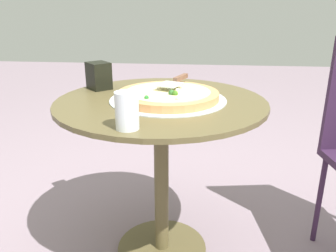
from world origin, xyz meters
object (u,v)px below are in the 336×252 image
patio_table (161,141)px  napkin_dispenser (99,76)px  pizza_server (176,81)px  pizza_on_tray (168,96)px  drinking_cup (127,111)px

patio_table → napkin_dispenser: bearing=-118.0°
pizza_server → pizza_on_tray: bearing=-15.7°
patio_table → pizza_on_tray: size_ratio=1.82×
pizza_server → napkin_dispenser: bearing=-102.2°
pizza_server → napkin_dispenser: napkin_dispenser is taller
patio_table → napkin_dispenser: size_ratio=7.11×
drinking_cup → napkin_dispenser: (-0.49, -0.23, 0.00)m
napkin_dispenser → patio_table: bearing=-160.8°
pizza_on_tray → napkin_dispenser: 0.35m
pizza_on_tray → pizza_server: (-0.08, 0.02, 0.04)m
patio_table → drinking_cup: bearing=-10.1°
pizza_on_tray → pizza_server: bearing=164.3°
pizza_on_tray → napkin_dispenser: (-0.15, -0.32, 0.04)m
napkin_dispenser → drinking_cup: bearing=162.4°
pizza_server → napkin_dispenser: (-0.07, -0.34, -0.00)m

